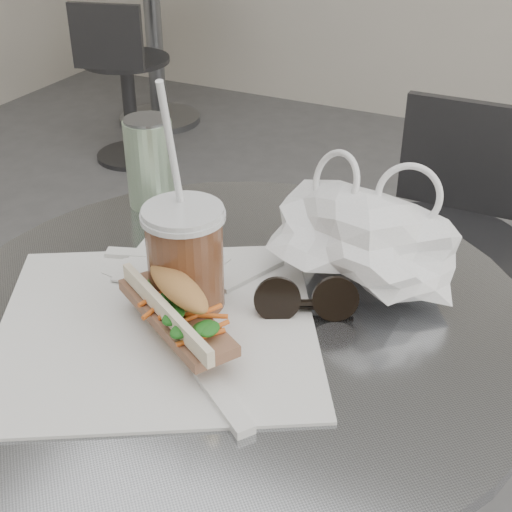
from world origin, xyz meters
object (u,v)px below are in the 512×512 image
at_px(bg_table, 153,27).
at_px(drink_can, 150,162).
at_px(cafe_table, 238,460).
at_px(chair_far, 436,284).
at_px(bg_chair, 125,91).
at_px(sunglasses, 306,302).
at_px(iced_coffee, 185,257).
at_px(banh_mi, 177,310).

xyz_separation_m(bg_table, drink_can, (1.34, -2.00, 0.35)).
bearing_deg(drink_can, cafe_table, -38.06).
xyz_separation_m(chair_far, bg_chair, (-1.55, 0.92, -0.02)).
bearing_deg(bg_table, cafe_table, -53.97).
height_order(bg_chair, sunglasses, sunglasses).
distance_m(cafe_table, chair_far, 0.83).
xyz_separation_m(iced_coffee, drink_can, (-0.20, 0.22, -0.00)).
relative_size(bg_chair, sunglasses, 5.60).
bearing_deg(chair_far, bg_table, -39.00).
bearing_deg(cafe_table, iced_coffee, -158.64).
distance_m(bg_chair, banh_mi, 2.35).
distance_m(chair_far, sunglasses, 0.90).
xyz_separation_m(sunglasses, drink_can, (-0.34, 0.18, 0.05)).
bearing_deg(bg_chair, drink_can, -67.19).
bearing_deg(cafe_table, banh_mi, -108.70).
height_order(banh_mi, iced_coffee, iced_coffee).
bearing_deg(cafe_table, chair_far, 82.45).
relative_size(bg_table, drink_can, 5.11).
bearing_deg(chair_far, sunglasses, 88.62).
xyz_separation_m(cafe_table, bg_chair, (-1.45, 1.73, -0.15)).
height_order(bg_chair, banh_mi, banh_mi).
distance_m(banh_mi, iced_coffee, 0.08).
relative_size(iced_coffee, sunglasses, 2.39).
height_order(cafe_table, banh_mi, banh_mi).
distance_m(bg_table, sunglasses, 2.77).
xyz_separation_m(bg_chair, banh_mi, (1.42, -1.82, 0.47)).
relative_size(cafe_table, iced_coffee, 2.55).
distance_m(cafe_table, bg_table, 2.72).
bearing_deg(bg_table, iced_coffee, -55.22).
distance_m(banh_mi, drink_can, 0.37).
relative_size(sunglasses, drink_can, 0.86).
bearing_deg(iced_coffee, cafe_table, 21.36).
xyz_separation_m(iced_coffee, sunglasses, (0.14, 0.04, -0.05)).
height_order(chair_far, banh_mi, banh_mi).
bearing_deg(sunglasses, bg_chair, 104.65).
bearing_deg(chair_far, cafe_table, 82.53).
distance_m(bg_chair, drink_can, 2.00).
xyz_separation_m(banh_mi, iced_coffee, (-0.03, 0.07, 0.03)).
bearing_deg(drink_can, chair_far, 59.14).
relative_size(cafe_table, chair_far, 1.03).
bearing_deg(banh_mi, bg_table, 154.87).
distance_m(chair_far, banh_mi, 1.02).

